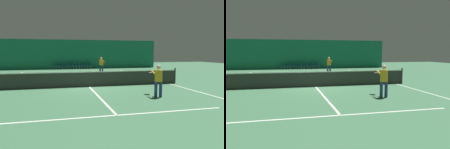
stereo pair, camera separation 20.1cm
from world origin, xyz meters
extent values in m
plane|color=#3D704C|center=(0.00, 0.00, 0.00)|extent=(60.00, 60.00, 0.00)
cube|color=#196B4C|center=(0.00, 15.28, 1.88)|extent=(23.00, 0.12, 3.75)
cube|color=white|center=(0.00, 11.90, 0.00)|extent=(11.00, 0.10, 0.00)
cube|color=white|center=(0.00, 6.40, 0.00)|extent=(8.25, 0.10, 0.00)
cube|color=white|center=(0.00, -6.40, 0.00)|extent=(8.25, 0.10, 0.00)
cube|color=white|center=(5.50, 0.00, 0.00)|extent=(0.10, 23.80, 0.00)
cube|color=white|center=(0.00, 0.00, 0.00)|extent=(0.10, 12.80, 0.00)
cube|color=#2D332D|center=(0.00, 0.00, 0.47)|extent=(11.90, 0.02, 0.95)
cube|color=white|center=(0.00, 0.00, 0.92)|extent=(11.90, 0.02, 0.05)
cylinder|color=#333338|center=(5.95, 0.00, 0.53)|extent=(0.10, 0.10, 1.07)
cylinder|color=navy|center=(2.60, -3.99, 0.38)|extent=(0.15, 0.15, 0.76)
cylinder|color=navy|center=(2.84, -4.00, 0.38)|extent=(0.15, 0.15, 0.76)
cylinder|color=gold|center=(2.72, -4.00, 1.03)|extent=(0.37, 0.37, 0.55)
sphere|color=#DBAD89|center=(2.72, -4.00, 1.45)|extent=(0.21, 0.21, 0.21)
cylinder|color=gold|center=(2.59, -3.74, 1.16)|extent=(0.11, 0.53, 0.22)
cylinder|color=gold|center=(2.87, -3.75, 1.16)|extent=(0.11, 0.53, 0.22)
cylinder|color=black|center=(2.75, -3.35, 1.09)|extent=(0.04, 0.31, 0.03)
torus|color=black|center=(2.76, -3.04, 1.09)|extent=(0.34, 0.34, 0.03)
cylinder|color=silver|center=(2.76, -3.04, 1.09)|extent=(0.29, 0.29, 0.00)
cylinder|color=navy|center=(2.67, 8.60, 0.41)|extent=(0.16, 0.16, 0.81)
cylinder|color=navy|center=(2.41, 8.59, 0.41)|extent=(0.16, 0.16, 0.81)
cylinder|color=gold|center=(2.54, 8.59, 1.11)|extent=(0.40, 0.40, 0.59)
sphere|color=#DBAD89|center=(2.54, 8.59, 1.55)|extent=(0.22, 0.22, 0.22)
cylinder|color=gold|center=(2.70, 8.33, 1.24)|extent=(0.12, 0.56, 0.24)
cylinder|color=gold|center=(2.40, 8.32, 1.24)|extent=(0.12, 0.56, 0.24)
cylinder|color=black|center=(2.57, 7.90, 1.17)|extent=(0.04, 0.31, 0.03)
torus|color=red|center=(2.58, 7.60, 1.17)|extent=(0.34, 0.34, 0.03)
cylinder|color=silver|center=(2.58, 7.60, 1.17)|extent=(0.29, 0.29, 0.00)
cylinder|color=#99999E|center=(-2.34, 14.92, 0.20)|extent=(0.03, 0.03, 0.39)
cylinder|color=#99999E|center=(-2.34, 14.54, 0.20)|extent=(0.03, 0.03, 0.39)
cylinder|color=#99999E|center=(-1.96, 14.92, 0.20)|extent=(0.03, 0.03, 0.39)
cylinder|color=#99999E|center=(-1.96, 14.54, 0.20)|extent=(0.03, 0.03, 0.39)
cube|color=navy|center=(-2.15, 14.73, 0.41)|extent=(0.44, 0.44, 0.05)
cube|color=navy|center=(-1.95, 14.73, 0.64)|extent=(0.04, 0.44, 0.40)
cylinder|color=#99999E|center=(-1.62, 14.92, 0.20)|extent=(0.03, 0.03, 0.39)
cylinder|color=#99999E|center=(-1.62, 14.54, 0.20)|extent=(0.03, 0.03, 0.39)
cylinder|color=#99999E|center=(-1.24, 14.92, 0.20)|extent=(0.03, 0.03, 0.39)
cylinder|color=#99999E|center=(-1.24, 14.54, 0.20)|extent=(0.03, 0.03, 0.39)
cube|color=navy|center=(-1.43, 14.73, 0.41)|extent=(0.44, 0.44, 0.05)
cube|color=navy|center=(-1.23, 14.73, 0.64)|extent=(0.04, 0.44, 0.40)
cylinder|color=#99999E|center=(-0.91, 14.92, 0.20)|extent=(0.03, 0.03, 0.39)
cylinder|color=#99999E|center=(-0.91, 14.54, 0.20)|extent=(0.03, 0.03, 0.39)
cylinder|color=#99999E|center=(-0.53, 14.92, 0.20)|extent=(0.03, 0.03, 0.39)
cylinder|color=#99999E|center=(-0.53, 14.54, 0.20)|extent=(0.03, 0.03, 0.39)
cube|color=navy|center=(-0.72, 14.73, 0.41)|extent=(0.44, 0.44, 0.05)
cube|color=navy|center=(-0.52, 14.73, 0.64)|extent=(0.04, 0.44, 0.40)
cylinder|color=#99999E|center=(-0.19, 14.92, 0.20)|extent=(0.03, 0.03, 0.39)
cylinder|color=#99999E|center=(-0.19, 14.54, 0.20)|extent=(0.03, 0.03, 0.39)
cylinder|color=#99999E|center=(0.19, 14.92, 0.20)|extent=(0.03, 0.03, 0.39)
cylinder|color=#99999E|center=(0.19, 14.54, 0.20)|extent=(0.03, 0.03, 0.39)
cube|color=navy|center=(0.00, 14.73, 0.41)|extent=(0.44, 0.44, 0.05)
cube|color=navy|center=(0.20, 14.73, 0.64)|extent=(0.04, 0.44, 0.40)
cylinder|color=#99999E|center=(0.53, 14.92, 0.20)|extent=(0.03, 0.03, 0.39)
cylinder|color=#99999E|center=(0.53, 14.54, 0.20)|extent=(0.03, 0.03, 0.39)
cylinder|color=#99999E|center=(0.91, 14.92, 0.20)|extent=(0.03, 0.03, 0.39)
cylinder|color=#99999E|center=(0.91, 14.54, 0.20)|extent=(0.03, 0.03, 0.39)
cube|color=navy|center=(0.72, 14.73, 0.41)|extent=(0.44, 0.44, 0.05)
cube|color=navy|center=(0.92, 14.73, 0.64)|extent=(0.04, 0.44, 0.40)
cylinder|color=#99999E|center=(1.24, 14.92, 0.20)|extent=(0.03, 0.03, 0.39)
cylinder|color=#99999E|center=(1.24, 14.54, 0.20)|extent=(0.03, 0.03, 0.39)
cylinder|color=#99999E|center=(1.62, 14.92, 0.20)|extent=(0.03, 0.03, 0.39)
cylinder|color=#99999E|center=(1.62, 14.54, 0.20)|extent=(0.03, 0.03, 0.39)
cube|color=navy|center=(1.43, 14.73, 0.41)|extent=(0.44, 0.44, 0.05)
cube|color=navy|center=(1.63, 14.73, 0.64)|extent=(0.04, 0.44, 0.40)
cylinder|color=#99999E|center=(1.96, 14.92, 0.20)|extent=(0.03, 0.03, 0.39)
cylinder|color=#99999E|center=(1.96, 14.54, 0.20)|extent=(0.03, 0.03, 0.39)
cylinder|color=#99999E|center=(2.34, 14.92, 0.20)|extent=(0.03, 0.03, 0.39)
cylinder|color=#99999E|center=(2.34, 14.54, 0.20)|extent=(0.03, 0.03, 0.39)
cube|color=navy|center=(2.15, 14.73, 0.41)|extent=(0.44, 0.44, 0.05)
cube|color=navy|center=(2.35, 14.73, 0.64)|extent=(0.04, 0.44, 0.40)
camera|label=1|loc=(-1.96, -13.38, 2.14)|focal=35.00mm
camera|label=2|loc=(-1.76, -13.43, 2.14)|focal=35.00mm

